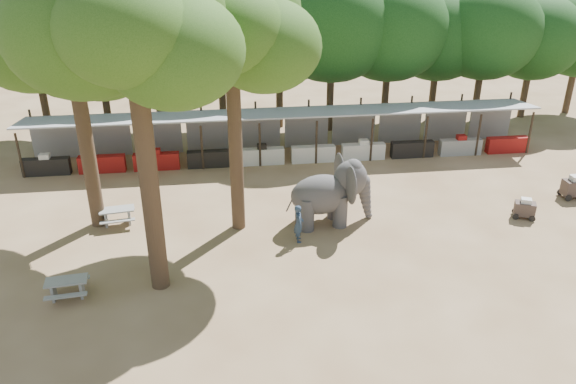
{
  "coord_description": "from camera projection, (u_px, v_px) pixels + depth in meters",
  "views": [
    {
      "loc": [
        -3.6,
        -15.26,
        11.67
      ],
      "look_at": [
        -1.0,
        5.0,
        2.0
      ],
      "focal_mm": 35.0,
      "sensor_mm": 36.0,
      "label": 1
    }
  ],
  "objects": [
    {
      "name": "ground",
      "position": [
        336.0,
        306.0,
        19.09
      ],
      "size": [
        100.0,
        100.0,
        0.0
      ],
      "primitive_type": "plane",
      "color": "brown",
      "rests_on": "ground"
    },
    {
      "name": "vendor_stalls",
      "position": [
        286.0,
        137.0,
        30.99
      ],
      "size": [
        28.0,
        2.99,
        2.8
      ],
      "color": "#95969C",
      "rests_on": "ground"
    },
    {
      "name": "yard_tree_left",
      "position": [
        65.0,
        29.0,
        20.97
      ],
      "size": [
        7.1,
        6.9,
        11.02
      ],
      "color": "#332316",
      "rests_on": "ground"
    },
    {
      "name": "yard_tree_center",
      "position": [
        126.0,
        20.0,
        16.4
      ],
      "size": [
        7.1,
        6.9,
        12.04
      ],
      "color": "#332316",
      "rests_on": "ground"
    },
    {
      "name": "yard_tree_back",
      "position": [
        226.0,
        21.0,
        20.62
      ],
      "size": [
        7.1,
        6.9,
        11.36
      ],
      "color": "#332316",
      "rests_on": "ground"
    },
    {
      "name": "backdrop_trees",
      "position": [
        275.0,
        40.0,
        33.76
      ],
      "size": [
        46.46,
        5.95,
        8.33
      ],
      "color": "#332316",
      "rests_on": "ground"
    },
    {
      "name": "elephant",
      "position": [
        331.0,
        193.0,
        23.87
      ],
      "size": [
        3.8,
        2.88,
        2.87
      ],
      "rotation": [
        0.0,
        0.0,
        0.11
      ],
      "color": "#3C3A3A",
      "rests_on": "ground"
    },
    {
      "name": "handler",
      "position": [
        299.0,
        223.0,
        22.7
      ],
      "size": [
        0.39,
        0.58,
        1.62
      ],
      "primitive_type": "imported",
      "rotation": [
        0.0,
        0.0,
        1.57
      ],
      "color": "#26384C",
      "rests_on": "ground"
    },
    {
      "name": "picnic_table_near",
      "position": [
        67.0,
        286.0,
        19.35
      ],
      "size": [
        1.52,
        1.39,
        0.7
      ],
      "rotation": [
        0.0,
        0.0,
        0.1
      ],
      "color": "gray",
      "rests_on": "ground"
    },
    {
      "name": "picnic_table_far",
      "position": [
        117.0,
        214.0,
        24.16
      ],
      "size": [
        1.6,
        1.48,
        0.72
      ],
      "rotation": [
        0.0,
        0.0,
        0.13
      ],
      "color": "gray",
      "rests_on": "ground"
    },
    {
      "name": "cart_front",
      "position": [
        525.0,
        208.0,
        24.68
      ],
      "size": [
        1.13,
        0.96,
        0.93
      ],
      "rotation": [
        0.0,
        0.0,
        -0.42
      ],
      "color": "#362A25",
      "rests_on": "ground"
    },
    {
      "name": "cart_back",
      "position": [
        574.0,
        187.0,
        26.48
      ],
      "size": [
        1.16,
        0.76,
        1.14
      ],
      "rotation": [
        0.0,
        0.0,
        0.0
      ],
      "color": "#362A25",
      "rests_on": "ground"
    }
  ]
}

